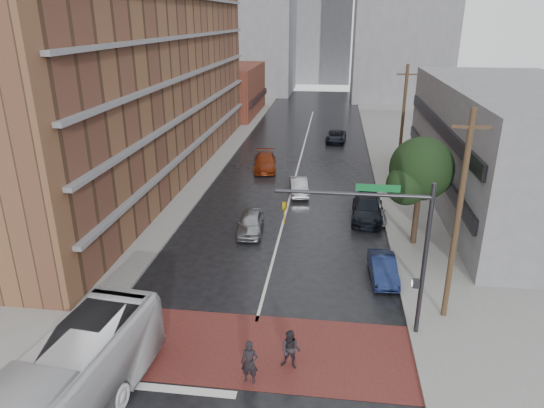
% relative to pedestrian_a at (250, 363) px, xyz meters
% --- Properties ---
extents(ground, '(160.00, 160.00, 0.00)m').
position_rel_pedestrian_a_xyz_m(ground, '(-0.39, 1.50, -0.92)').
color(ground, black).
rests_on(ground, ground).
extents(crosswalk, '(14.00, 5.00, 0.02)m').
position_rel_pedestrian_a_xyz_m(crosswalk, '(-0.39, 2.00, -0.91)').
color(crosswalk, maroon).
rests_on(crosswalk, ground).
extents(sidewalk_west, '(9.00, 90.00, 0.15)m').
position_rel_pedestrian_a_xyz_m(sidewalk_west, '(-11.89, 26.50, -0.85)').
color(sidewalk_west, gray).
rests_on(sidewalk_west, ground).
extents(sidewalk_east, '(9.00, 90.00, 0.15)m').
position_rel_pedestrian_a_xyz_m(sidewalk_east, '(11.11, 26.50, -0.85)').
color(sidewalk_east, gray).
rests_on(sidewalk_east, ground).
extents(apartment_block, '(10.00, 44.00, 28.00)m').
position_rel_pedestrian_a_xyz_m(apartment_block, '(-14.39, 25.50, 13.08)').
color(apartment_block, brown).
rests_on(apartment_block, ground).
extents(storefront_west, '(8.00, 16.00, 7.00)m').
position_rel_pedestrian_a_xyz_m(storefront_west, '(-12.39, 55.50, 2.58)').
color(storefront_west, brown).
rests_on(storefront_west, ground).
extents(building_east, '(11.00, 26.00, 9.00)m').
position_rel_pedestrian_a_xyz_m(building_east, '(16.11, 21.50, 3.58)').
color(building_east, gray).
rests_on(building_east, ground).
extents(distant_tower_west, '(18.00, 16.00, 32.00)m').
position_rel_pedestrian_a_xyz_m(distant_tower_west, '(-14.39, 79.50, 15.08)').
color(distant_tower_west, gray).
rests_on(distant_tower_west, ground).
extents(distant_tower_center, '(12.00, 10.00, 24.00)m').
position_rel_pedestrian_a_xyz_m(distant_tower_center, '(-0.39, 96.50, 11.08)').
color(distant_tower_center, gray).
rests_on(distant_tower_center, ground).
extents(street_tree, '(4.20, 4.10, 6.90)m').
position_rel_pedestrian_a_xyz_m(street_tree, '(8.13, 13.53, 3.81)').
color(street_tree, '#332319').
rests_on(street_tree, ground).
extents(signal_mast, '(6.50, 0.30, 7.20)m').
position_rel_pedestrian_a_xyz_m(signal_mast, '(5.46, 4.00, 3.81)').
color(signal_mast, '#2D2D33').
rests_on(signal_mast, ground).
extents(utility_pole_near, '(1.60, 0.26, 10.00)m').
position_rel_pedestrian_a_xyz_m(utility_pole_near, '(8.41, 5.50, 4.22)').
color(utility_pole_near, '#473321').
rests_on(utility_pole_near, ground).
extents(utility_pole_far, '(1.60, 0.26, 10.00)m').
position_rel_pedestrian_a_xyz_m(utility_pole_far, '(8.41, 25.50, 4.22)').
color(utility_pole_far, '#473321').
rests_on(utility_pole_far, ground).
extents(pedestrian_a, '(0.69, 0.47, 1.84)m').
position_rel_pedestrian_a_xyz_m(pedestrian_a, '(0.00, 0.00, 0.00)').
color(pedestrian_a, black).
rests_on(pedestrian_a, ground).
extents(pedestrian_b, '(0.94, 0.80, 1.72)m').
position_rel_pedestrian_a_xyz_m(pedestrian_b, '(1.50, 1.05, -0.06)').
color(pedestrian_b, black).
rests_on(pedestrian_b, ground).
extents(car_travel_a, '(1.86, 4.08, 1.36)m').
position_rel_pedestrian_a_xyz_m(car_travel_a, '(-2.36, 14.06, -0.24)').
color(car_travel_a, '#919498').
rests_on(car_travel_a, ground).
extents(car_travel_b, '(1.94, 4.04, 1.28)m').
position_rel_pedestrian_a_xyz_m(car_travel_b, '(0.24, 21.97, -0.28)').
color(car_travel_b, '#B6B8BE').
rests_on(car_travel_b, ground).
extents(car_travel_c, '(2.66, 5.26, 1.46)m').
position_rel_pedestrian_a_xyz_m(car_travel_c, '(-3.43, 28.42, -0.19)').
color(car_travel_c, maroon).
rests_on(car_travel_c, ground).
extents(suv_travel, '(2.45, 4.70, 1.27)m').
position_rel_pedestrian_a_xyz_m(suv_travel, '(3.16, 40.28, -0.29)').
color(suv_travel, black).
rests_on(suv_travel, ground).
extents(car_parked_near, '(1.53, 3.86, 1.25)m').
position_rel_pedestrian_a_xyz_m(car_parked_near, '(5.84, 8.92, -0.30)').
color(car_parked_near, '#121D42').
rests_on(car_parked_near, ground).
extents(car_parked_mid, '(2.43, 5.37, 1.53)m').
position_rel_pedestrian_a_xyz_m(car_parked_mid, '(5.45, 17.50, -0.16)').
color(car_parked_mid, black).
rests_on(car_parked_mid, ground).
extents(car_parked_far, '(1.69, 3.81, 1.28)m').
position_rel_pedestrian_a_xyz_m(car_parked_far, '(5.91, 17.50, -0.28)').
color(car_parked_far, '#AEB0B6').
rests_on(car_parked_far, ground).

